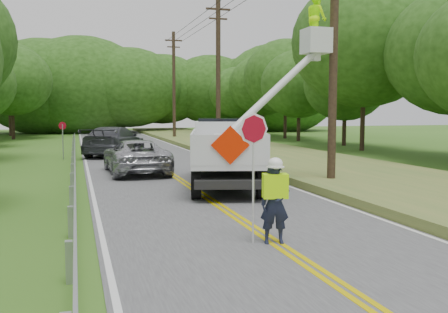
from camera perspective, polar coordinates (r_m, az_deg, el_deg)
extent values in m
plane|color=#336019|center=(8.68, 11.77, -13.53)|extent=(140.00, 140.00, 0.00)
cube|color=#454547|center=(21.74, -6.06, -2.02)|extent=(7.20, 96.00, 0.02)
cube|color=#CFB600|center=(21.73, -6.32, -1.99)|extent=(0.12, 96.00, 0.00)
cube|color=#CFB600|center=(21.76, -5.80, -1.98)|extent=(0.12, 96.00, 0.00)
cube|color=silver|center=(21.39, -15.19, -2.27)|extent=(0.12, 96.00, 0.00)
cube|color=silver|center=(22.63, 2.56, -1.67)|extent=(0.12, 96.00, 0.00)
cube|color=#9FA1A7|center=(8.56, -17.30, -11.47)|extent=(0.12, 0.14, 0.70)
cube|color=#9FA1A7|center=(11.47, -17.15, -7.18)|extent=(0.12, 0.14, 0.70)
cube|color=#9FA1A7|center=(14.41, -17.06, -4.64)|extent=(0.12, 0.14, 0.70)
cube|color=#9FA1A7|center=(17.37, -17.01, -2.96)|extent=(0.12, 0.14, 0.70)
cube|color=#9FA1A7|center=(20.35, -16.97, -1.77)|extent=(0.12, 0.14, 0.70)
cube|color=#9FA1A7|center=(23.33, -16.94, -0.88)|extent=(0.12, 0.14, 0.70)
cube|color=#9FA1A7|center=(26.31, -16.91, -0.20)|extent=(0.12, 0.14, 0.70)
cube|color=#9FA1A7|center=(29.30, -16.90, 0.35)|extent=(0.12, 0.14, 0.70)
cube|color=#9FA1A7|center=(32.29, -16.88, 0.79)|extent=(0.12, 0.14, 0.70)
cube|color=#9FA1A7|center=(35.29, -16.87, 1.16)|extent=(0.12, 0.14, 0.70)
cube|color=#9FA1A7|center=(38.28, -16.86, 1.47)|extent=(0.12, 0.14, 0.70)
cube|color=#9FA1A7|center=(41.27, -16.85, 1.74)|extent=(0.12, 0.14, 0.70)
cube|color=#9FA1A7|center=(44.27, -16.84, 1.97)|extent=(0.12, 0.14, 0.70)
cube|color=#9FA1A7|center=(22.31, -16.71, -0.51)|extent=(0.05, 48.00, 0.34)
cylinder|color=black|center=(18.64, 12.45, 12.04)|extent=(0.30, 0.30, 10.00)
cylinder|color=black|center=(32.53, -0.66, 9.25)|extent=(0.30, 0.30, 10.00)
cube|color=black|center=(33.09, -0.67, 16.53)|extent=(1.60, 0.12, 0.12)
cube|color=black|center=(32.98, -0.67, 15.50)|extent=(1.20, 0.10, 0.10)
cylinder|color=black|center=(47.11, -5.75, 8.02)|extent=(0.30, 0.30, 10.00)
cube|color=black|center=(47.49, -5.80, 13.09)|extent=(1.60, 0.12, 0.12)
cube|color=black|center=(47.42, -5.79, 12.37)|extent=(1.20, 0.10, 0.10)
cube|color=#506D31|center=(24.05, 10.80, -1.04)|extent=(7.00, 96.00, 0.30)
cylinder|color=#332319|center=(51.64, -23.01, 3.62)|extent=(0.32, 0.32, 3.22)
ellipsoid|color=#1D4110|center=(51.70, -23.18, 7.98)|extent=(7.51, 7.51, 6.61)
cylinder|color=#332319|center=(58.26, -23.29, 3.96)|extent=(0.32, 0.32, 3.62)
ellipsoid|color=#1D4110|center=(58.35, -23.45, 8.30)|extent=(8.45, 8.45, 7.43)
cylinder|color=#332319|center=(35.54, 15.59, 4.09)|extent=(0.32, 0.32, 4.25)
ellipsoid|color=#1D4110|center=(35.82, 15.80, 12.42)|extent=(9.91, 9.91, 8.72)
cylinder|color=#332319|center=(40.14, 13.60, 3.21)|extent=(0.32, 0.32, 2.79)
ellipsoid|color=#1D4110|center=(40.17, 13.71, 8.08)|extent=(6.51, 6.51, 5.73)
cylinder|color=#332319|center=(45.36, 8.53, 3.64)|extent=(0.32, 0.32, 2.96)
ellipsoid|color=#1D4110|center=(45.40, 8.60, 8.20)|extent=(6.90, 6.90, 6.07)
cylinder|color=#332319|center=(49.29, 7.02, 4.11)|extent=(0.32, 0.32, 3.51)
ellipsoid|color=#1D4110|center=(49.38, 7.07, 9.10)|extent=(8.19, 8.19, 7.21)
cylinder|color=#332319|center=(54.07, 4.47, 4.06)|extent=(0.32, 0.32, 3.16)
ellipsoid|color=#1D4110|center=(54.12, 4.50, 8.15)|extent=(7.37, 7.37, 6.49)
cylinder|color=#332319|center=(56.71, 1.59, 3.94)|extent=(0.32, 0.32, 2.78)
ellipsoid|color=#1D4110|center=(56.73, 1.60, 7.37)|extent=(6.49, 6.49, 5.71)
ellipsoid|color=#1D4110|center=(65.06, -24.09, 7.28)|extent=(10.65, 7.99, 7.99)
ellipsoid|color=#1D4110|center=(63.76, -19.86, 7.48)|extent=(15.45, 11.58, 11.58)
ellipsoid|color=#1D4110|center=(63.41, -15.92, 7.60)|extent=(16.59, 12.44, 12.44)
ellipsoid|color=#1D4110|center=(61.99, -10.81, 7.77)|extent=(12.88, 9.66, 9.66)
ellipsoid|color=#1D4110|center=(65.98, -7.11, 7.67)|extent=(12.09, 9.07, 9.07)
ellipsoid|color=#1D4110|center=(66.57, -1.45, 7.69)|extent=(12.09, 9.07, 9.07)
ellipsoid|color=#1D4110|center=(66.86, 2.02, 7.68)|extent=(10.99, 8.24, 8.24)
ellipsoid|color=#1D4110|center=(66.65, 6.45, 7.65)|extent=(16.18, 12.13, 12.13)
imported|color=#191E33|center=(10.41, 5.86, -5.42)|extent=(0.68, 0.52, 1.66)
cube|color=#AEFF01|center=(10.34, 5.88, -3.36)|extent=(0.57, 0.41, 0.51)
ellipsoid|color=white|center=(10.28, 5.90, -0.80)|extent=(0.31, 0.31, 0.25)
cylinder|color=#B7B7B7|center=(10.33, 3.36, -3.60)|extent=(0.04, 0.04, 2.33)
cylinder|color=maroon|center=(10.21, 3.40, 3.18)|extent=(0.66, 0.14, 0.67)
cylinder|color=black|center=(15.55, -3.19, -3.09)|extent=(0.54, 1.03, 0.98)
cylinder|color=black|center=(15.64, 4.33, -3.05)|extent=(0.54, 1.03, 0.98)
cylinder|color=black|center=(17.57, -3.06, -2.11)|extent=(0.54, 1.03, 0.98)
cylinder|color=black|center=(17.66, 3.60, -2.08)|extent=(0.54, 1.03, 0.98)
cylinder|color=black|center=(20.11, -2.93, -1.16)|extent=(0.54, 1.03, 0.98)
cylinder|color=black|center=(20.18, 2.89, -1.14)|extent=(0.54, 1.03, 0.98)
cube|color=black|center=(17.88, 0.24, -1.74)|extent=(3.73, 6.87, 0.26)
cube|color=silver|center=(17.11, 0.34, -0.34)|extent=(3.46, 5.14, 0.22)
cube|color=silver|center=(17.06, -3.54, 1.36)|extent=(1.25, 4.57, 0.92)
cube|color=silver|center=(17.16, 4.20, 1.37)|extent=(1.25, 4.57, 0.92)
cube|color=silver|center=(14.75, 0.71, 0.74)|extent=(2.29, 0.65, 0.92)
cube|color=silver|center=(20.55, -0.07, 1.47)|extent=(2.72, 2.46, 1.84)
cube|color=black|center=(20.72, -0.09, 3.35)|extent=(2.31, 1.80, 0.77)
cube|color=silver|center=(15.95, 0.50, 1.09)|extent=(1.12, 1.12, 0.82)
cube|color=silver|center=(18.34, 10.50, 12.86)|extent=(0.87, 0.87, 0.87)
imported|color=#AEFF01|center=(18.47, 10.54, 15.35)|extent=(0.62, 0.80, 1.65)
cube|color=red|center=(14.66, 0.73, 1.31)|extent=(1.13, 0.33, 1.16)
imported|color=#A6A7AD|center=(22.22, -10.05, 0.03)|extent=(2.62, 5.40, 1.48)
imported|color=#3E3F46|center=(31.11, -12.44, 1.76)|extent=(4.64, 6.59, 1.77)
cylinder|color=#9FA1A7|center=(29.34, -17.97, 1.60)|extent=(0.06, 0.06, 2.00)
cylinder|color=maroon|center=(29.30, -18.02, 3.37)|extent=(0.43, 0.20, 0.46)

